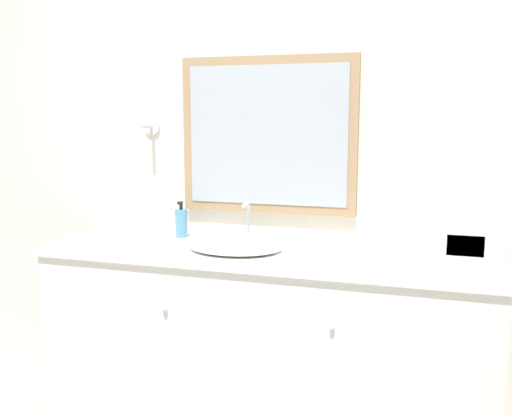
# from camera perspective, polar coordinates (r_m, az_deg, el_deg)

# --- Properties ---
(wall_back) EXTENTS (8.00, 0.18, 2.55)m
(wall_back) POSITION_cam_1_polar(r_m,az_deg,el_deg) (2.93, 2.64, 4.15)
(wall_back) COLOR silver
(wall_back) RESTS_ON ground_plane
(vanity_counter) EXTENTS (2.13, 0.61, 0.91)m
(vanity_counter) POSITION_cam_1_polar(r_m,az_deg,el_deg) (2.81, 0.79, -13.36)
(vanity_counter) COLOR silver
(vanity_counter) RESTS_ON ground_plane
(sink_basin) EXTENTS (0.44, 0.40, 0.20)m
(sink_basin) POSITION_cam_1_polar(r_m,az_deg,el_deg) (2.68, -2.04, -3.79)
(sink_basin) COLOR white
(sink_basin) RESTS_ON vanity_counter
(soap_bottle) EXTENTS (0.06, 0.06, 0.19)m
(soap_bottle) POSITION_cam_1_polar(r_m,az_deg,el_deg) (2.97, -7.47, -1.45)
(soap_bottle) COLOR teal
(soap_bottle) RESTS_ON vanity_counter
(appliance_box) EXTENTS (0.21, 0.11, 0.14)m
(appliance_box) POSITION_cam_1_polar(r_m,az_deg,el_deg) (2.67, 20.15, -3.34)
(appliance_box) COLOR #BCBCC1
(appliance_box) RESTS_ON vanity_counter
(picture_frame) EXTENTS (0.10, 0.01, 0.12)m
(picture_frame) POSITION_cam_1_polar(r_m,az_deg,el_deg) (2.48, 10.51, -4.05)
(picture_frame) COLOR #B2B2B7
(picture_frame) RESTS_ON vanity_counter
(hand_towel_near_sink) EXTENTS (0.18, 0.13, 0.04)m
(hand_towel_near_sink) POSITION_cam_1_polar(r_m,az_deg,el_deg) (3.05, -14.17, -2.44)
(hand_towel_near_sink) COLOR white
(hand_towel_near_sink) RESTS_ON vanity_counter
(metal_tray) EXTENTS (0.15, 0.10, 0.01)m
(metal_tray) POSITION_cam_1_polar(r_m,az_deg,el_deg) (2.67, 13.32, -4.39)
(metal_tray) COLOR silver
(metal_tray) RESTS_ON vanity_counter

